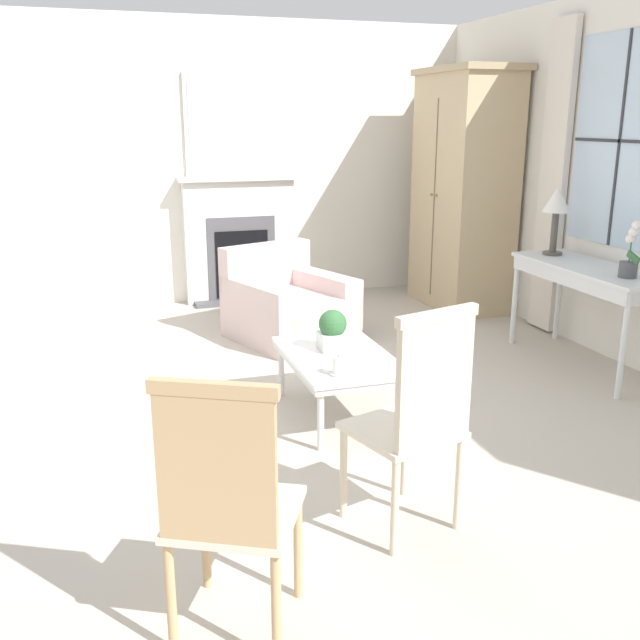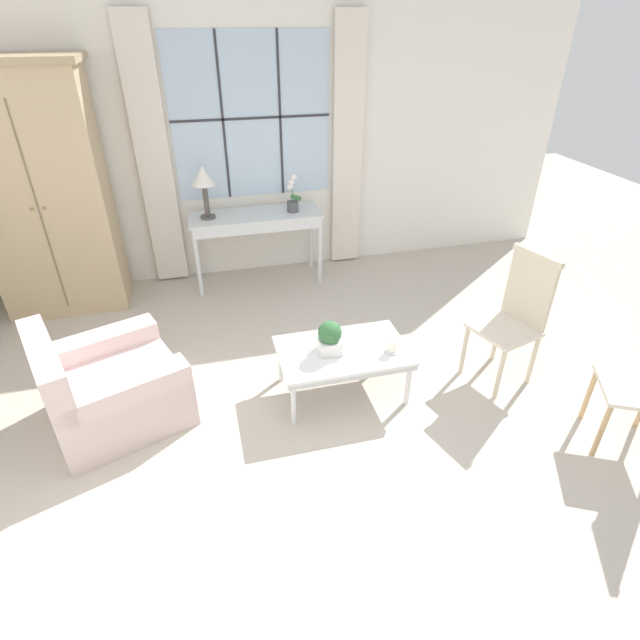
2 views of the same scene
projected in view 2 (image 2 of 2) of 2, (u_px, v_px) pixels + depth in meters
ground_plane at (326, 447)px, 3.51m from camera, size 14.00×14.00×0.00m
wall_back_windowed at (253, 146)px, 5.26m from camera, size 7.20×0.14×2.80m
armoire at (44, 194)px, 4.65m from camera, size 1.18×0.68×2.32m
console_table at (256, 221)px, 5.34m from camera, size 1.40×0.51×0.78m
table_lamp at (203, 179)px, 4.97m from camera, size 0.23×0.23×0.54m
potted_orchid at (292, 198)px, 5.28m from camera, size 0.16×0.12×0.40m
armchair_upholstered at (110, 390)px, 3.64m from camera, size 1.15×1.13×0.78m
side_chair_wooden at (516, 312)px, 3.91m from camera, size 0.55×0.55×1.09m
coffee_table at (343, 354)px, 3.84m from camera, size 0.99×0.63×0.41m
potted_plant_small at (330, 337)px, 3.72m from camera, size 0.18×0.18×0.26m
pillar_candle at (392, 346)px, 3.76m from camera, size 0.11×0.11×0.12m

